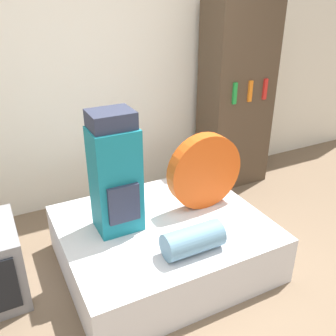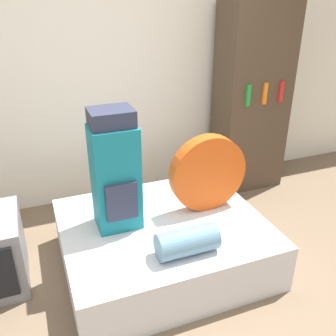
# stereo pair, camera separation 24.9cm
# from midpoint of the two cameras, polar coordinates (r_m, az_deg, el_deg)

# --- Properties ---
(ground_plane) EXTENTS (16.00, 16.00, 0.00)m
(ground_plane) POSITION_cam_midpoint_polar(r_m,az_deg,el_deg) (2.64, 5.01, -23.35)
(ground_plane) COLOR brown
(wall_back) EXTENTS (8.00, 0.05, 2.60)m
(wall_back) POSITION_cam_midpoint_polar(r_m,az_deg,el_deg) (3.64, -8.06, 14.54)
(wall_back) COLOR silver
(wall_back) RESTS_ON ground_plane
(bed) EXTENTS (1.51, 1.28, 0.38)m
(bed) POSITION_cam_midpoint_polar(r_m,az_deg,el_deg) (2.99, 1.67, -11.31)
(bed) COLOR silver
(bed) RESTS_ON ground_plane
(backpack) EXTENTS (0.32, 0.30, 0.89)m
(backpack) POSITION_cam_midpoint_polar(r_m,az_deg,el_deg) (2.65, -5.41, -0.69)
(backpack) COLOR #14707F
(backpack) RESTS_ON bed
(tent_bag) EXTENTS (0.62, 0.11, 0.62)m
(tent_bag) POSITION_cam_midpoint_polar(r_m,az_deg,el_deg) (2.94, 8.47, -0.81)
(tent_bag) COLOR #D14C14
(tent_bag) RESTS_ON bed
(sleeping_roll) EXTENTS (0.42, 0.19, 0.19)m
(sleeping_roll) POSITION_cam_midpoint_polar(r_m,az_deg,el_deg) (2.54, 5.82, -11.14)
(sleeping_roll) COLOR #5B849E
(sleeping_roll) RESTS_ON bed
(bookshelf) EXTENTS (0.70, 0.44, 1.90)m
(bookshelf) POSITION_cam_midpoint_polar(r_m,az_deg,el_deg) (4.03, 14.33, 9.98)
(bookshelf) COLOR #473828
(bookshelf) RESTS_ON ground_plane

